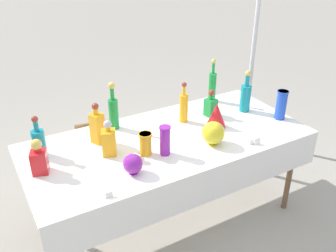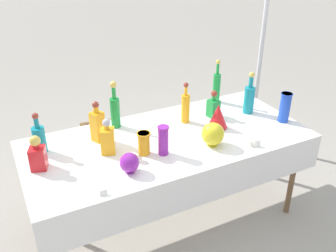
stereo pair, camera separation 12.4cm
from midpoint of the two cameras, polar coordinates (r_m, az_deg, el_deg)
ground_plane at (r=3.16m, az=1.16°, el=-13.94°), size 40.00×40.00×0.00m
display_table at (r=2.71m, az=1.60°, el=-3.18°), size 2.05×0.94×0.76m
tall_bottle_0 at (r=2.89m, az=3.92°, el=2.91°), size 0.07×0.07×0.33m
tall_bottle_1 at (r=2.62m, az=-17.76°, el=-1.76°), size 0.09×0.09×0.29m
tall_bottle_2 at (r=3.26m, az=8.51°, el=6.04°), size 0.06×0.06×0.38m
tall_bottle_3 at (r=2.82m, az=-6.84°, el=2.53°), size 0.07×0.07×0.37m
tall_bottle_4 at (r=3.12m, az=13.39°, el=4.20°), size 0.09×0.09×0.35m
square_decanter_0 at (r=3.01m, az=8.09°, el=2.96°), size 0.09×0.09×0.22m
square_decanter_1 at (r=2.51m, az=-7.78°, el=-2.01°), size 0.12×0.12×0.25m
square_decanter_2 at (r=2.44m, az=-17.90°, el=-4.22°), size 0.12×0.12×0.23m
square_decanter_3 at (r=2.66m, az=-9.40°, el=0.22°), size 0.10×0.10×0.30m
slender_vase_0 at (r=3.05m, az=18.51°, el=2.79°), size 0.09×0.09×0.24m
slender_vase_1 at (r=2.47m, az=0.72°, el=-2.11°), size 0.08×0.08×0.21m
slender_vase_2 at (r=2.49m, az=-2.28°, el=-2.55°), size 0.09×0.09×0.16m
fluted_vase_0 at (r=2.83m, az=8.86°, el=1.52°), size 0.15×0.15×0.19m
round_bowl_0 at (r=2.32m, az=-4.38°, el=-5.62°), size 0.12×0.12×0.13m
round_bowl_1 at (r=2.61m, az=8.20°, el=-1.24°), size 0.16×0.16×0.17m
price_tag_left at (r=2.18m, az=-8.22°, el=-10.06°), size 0.05×0.01×0.03m
price_tag_center at (r=2.68m, az=14.75°, el=-2.65°), size 0.05×0.02×0.05m
price_tag_right at (r=2.68m, az=14.08°, el=-2.69°), size 0.05×0.02×0.04m
cardboard_box_behind_left at (r=3.70m, az=-8.58°, el=-3.39°), size 0.48×0.39×0.48m
canopy_pole at (r=3.90m, az=14.61°, el=8.66°), size 0.18×0.18×2.26m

